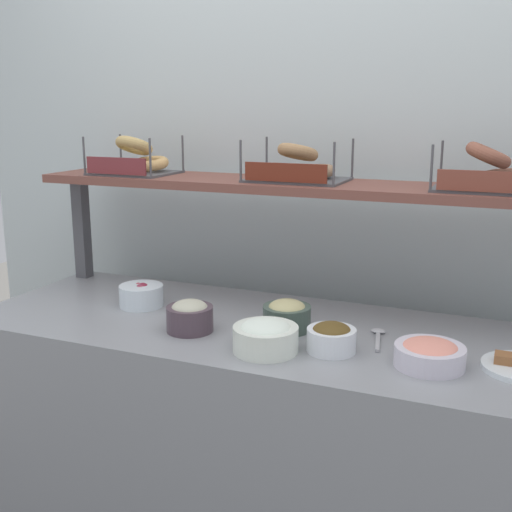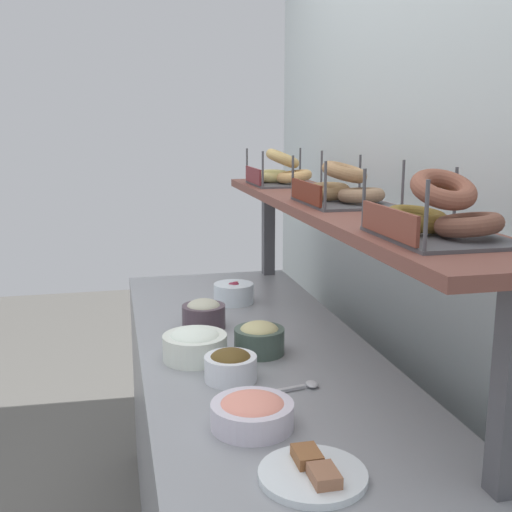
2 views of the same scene
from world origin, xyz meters
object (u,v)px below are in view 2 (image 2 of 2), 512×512
object	(u,v)px
bowl_beet_salad	(234,293)
bagel_basket_everything	(343,190)
serving_spoon_near_plate	(298,387)
bowl_cream_cheese	(195,344)
bowl_tuna_salad	(204,314)
serving_plate_white	(313,473)
bagel_basket_cinnamon_raisin	(440,216)
bowl_chocolate_spread	(231,365)
bagel_basket_plain	(282,173)
bowl_lox_spread	(252,412)
bowl_hummus	(260,338)

from	to	relation	value
bowl_beet_salad	bagel_basket_everything	size ratio (longest dim) A/B	0.46
serving_spoon_near_plate	bowl_cream_cheese	bearing A→B (deg)	-139.76
bowl_tuna_salad	serving_plate_white	size ratio (longest dim) A/B	0.68
serving_spoon_near_plate	bagel_basket_cinnamon_raisin	size ratio (longest dim) A/B	0.57
bowl_chocolate_spread	bagel_basket_cinnamon_raisin	xyz separation A→B (m)	(0.36, 0.39, 0.44)
bowl_chocolate_spread	serving_spoon_near_plate	distance (m)	0.19
bowl_chocolate_spread	bagel_basket_plain	bearing A→B (deg)	156.93
bowl_beet_salad	bowl_cream_cheese	xyz separation A→B (m)	(0.55, -0.22, 0.01)
bowl_tuna_salad	bagel_basket_everything	bearing A→B (deg)	63.37
bowl_chocolate_spread	bowl_cream_cheese	xyz separation A→B (m)	(-0.17, -0.07, 0.00)
bowl_lox_spread	bagel_basket_everything	xyz separation A→B (m)	(-0.52, 0.40, 0.44)
bowl_hummus	bowl_lox_spread	world-z (taller)	bowl_hummus
bowl_tuna_salad	bagel_basket_cinnamon_raisin	distance (m)	0.99
serving_spoon_near_plate	bowl_chocolate_spread	bearing A→B (deg)	-122.50
bowl_lox_spread	bagel_basket_plain	distance (m)	1.29
bowl_lox_spread	bagel_basket_plain	world-z (taller)	bagel_basket_plain
bowl_hummus	bowl_chocolate_spread	bearing A→B (deg)	-34.49
bowl_beet_salad	bagel_basket_plain	bearing A→B (deg)	124.72
bagel_basket_plain	bagel_basket_cinnamon_raisin	distance (m)	1.24
bowl_cream_cheese	bagel_basket_plain	xyz separation A→B (m)	(-0.71, 0.45, 0.43)
bowl_chocolate_spread	bagel_basket_cinnamon_raisin	distance (m)	0.68
bagel_basket_cinnamon_raisin	bowl_cream_cheese	bearing A→B (deg)	-139.01
serving_spoon_near_plate	bagel_basket_plain	bearing A→B (deg)	167.43
serving_spoon_near_plate	bagel_basket_cinnamon_raisin	distance (m)	0.58
bowl_cream_cheese	bagel_basket_cinnamon_raisin	size ratio (longest dim) A/B	0.61
bowl_chocolate_spread	bagel_basket_plain	world-z (taller)	bagel_basket_plain
bowl_hummus	bowl_cream_cheese	distance (m)	0.20
bowl_hummus	serving_plate_white	bearing A→B (deg)	-4.67
bowl_cream_cheese	bagel_basket_plain	world-z (taller)	bagel_basket_plain
serving_plate_white	bowl_beet_salad	bearing A→B (deg)	176.22
serving_plate_white	bagel_basket_plain	bearing A→B (deg)	167.41
bowl_tuna_salad	bowl_cream_cheese	xyz separation A→B (m)	(0.28, -0.07, -0.00)
serving_plate_white	bagel_basket_plain	xyz separation A→B (m)	(-1.39, 0.31, 0.47)
bowl_beet_salad	bowl_hummus	size ratio (longest dim) A/B	1.01
serving_plate_white	bagel_basket_plain	world-z (taller)	bagel_basket_plain
bowl_cream_cheese	bagel_basket_plain	bearing A→B (deg)	147.78
serving_spoon_near_plate	bagel_basket_plain	xyz separation A→B (m)	(-0.98, 0.22, 0.47)
bowl_cream_cheese	bagel_basket_everything	world-z (taller)	bagel_basket_everything
bowl_hummus	bagel_basket_plain	distance (m)	0.87
bowl_lox_spread	serving_plate_white	xyz separation A→B (m)	(0.23, 0.07, -0.02)
bowl_hummus	bagel_basket_cinnamon_raisin	size ratio (longest dim) A/B	0.49
bowl_hummus	bagel_basket_plain	world-z (taller)	bagel_basket_plain
bowl_tuna_salad	bagel_basket_plain	xyz separation A→B (m)	(-0.43, 0.38, 0.43)
bowl_cream_cheese	bowl_lox_spread	size ratio (longest dim) A/B	0.99
bowl_beet_salad	bowl_cream_cheese	world-z (taller)	bowl_cream_cheese
bowl_hummus	bagel_basket_everything	xyz separation A→B (m)	(-0.07, 0.27, 0.43)
bowl_beet_salad	bowl_hummus	world-z (taller)	bowl_hummus
serving_spoon_near_plate	bagel_basket_cinnamon_raisin	bearing A→B (deg)	41.76
serving_plate_white	bagel_basket_cinnamon_raisin	distance (m)	0.58
bowl_beet_salad	bowl_tuna_salad	distance (m)	0.32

